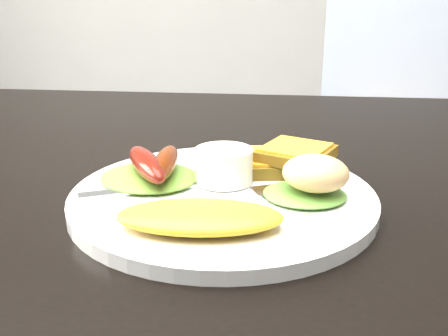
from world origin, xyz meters
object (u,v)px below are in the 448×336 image
dining_table (265,185)px  plate (223,198)px  dining_chair (390,148)px  person (258,60)px

dining_table → plate: size_ratio=4.31×
dining_chair → plate: 1.29m
person → plate: person is taller
dining_table → person: size_ratio=0.80×
person → plate: (0.01, -0.92, 0.00)m
plate → dining_table: bearing=71.0°
person → plate: bearing=106.2°
person → dining_table: bearing=108.8°
dining_table → plate: (-0.04, -0.10, 0.03)m
dining_table → person: 0.81m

